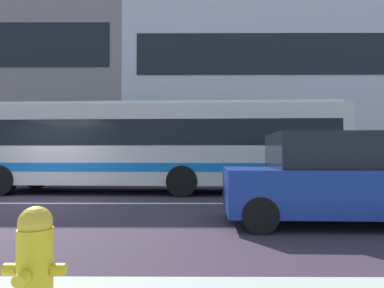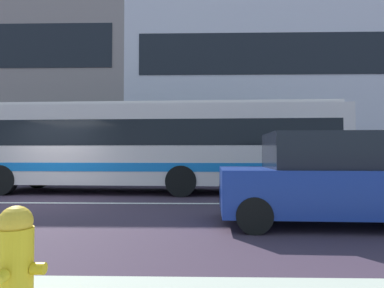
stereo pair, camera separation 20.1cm
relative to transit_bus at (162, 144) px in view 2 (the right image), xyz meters
The scene contains 8 objects.
ground_plane 4.58m from the transit_bus, 142.74° to the right, with size 160.00×160.00×0.00m, color #382938.
lane_centre_line 4.57m from the transit_bus, 142.74° to the right, with size 60.00×0.16×0.01m, color silver.
hedge_row_far 5.69m from the transit_bus, 134.57° to the left, with size 23.67×1.10×0.78m, color #215722.
apartment_block_left 18.62m from the transit_bus, 135.04° to the left, with size 18.59×8.83×13.95m.
apartment_block_right 15.87m from the transit_bus, 56.46° to the left, with size 23.43×8.83×12.93m.
transit_bus is the anchor object (origin of this frame).
sedan_oncoming 6.48m from the transit_bus, 53.11° to the right, with size 4.36×2.03×1.79m.
fire_hydrant 9.19m from the transit_bus, 90.47° to the right, with size 0.46×0.42×0.84m.
Camera 2 is at (4.70, -8.99, 1.39)m, focal length 30.34 mm.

